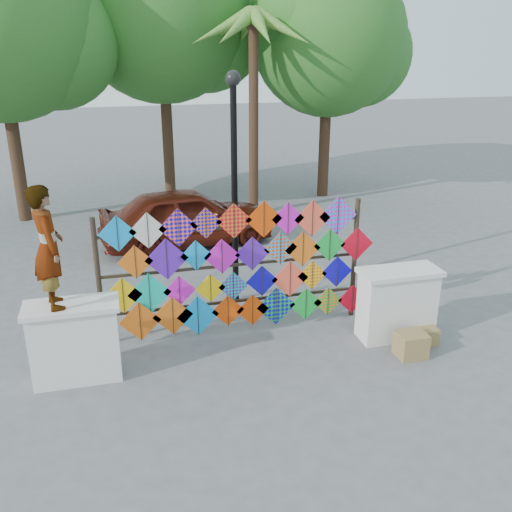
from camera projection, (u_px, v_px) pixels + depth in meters
name	position (u px, v px, depth m)	size (l,w,h in m)	color
ground	(244.00, 350.00, 9.73)	(80.00, 80.00, 0.00)	slate
parapet_left	(75.00, 341.00, 8.69)	(1.40, 0.65, 1.28)	white
parapet_right	(397.00, 303.00, 9.95)	(1.40, 0.65, 1.28)	white
kite_rack	(238.00, 268.00, 9.97)	(4.95, 0.24, 2.40)	black
tree_west	(1.00, 23.00, 14.97)	(5.85, 5.20, 8.01)	#3F281B
tree_mid	(164.00, 12.00, 17.70)	(6.30, 5.60, 8.61)	#3F281B
tree_east	(331.00, 39.00, 17.79)	(5.40, 4.80, 7.42)	#3F281B
palm_tree	(254.00, 40.00, 15.74)	(3.62, 3.62, 5.83)	#3F281B
vendor_woman	(48.00, 247.00, 8.09)	(0.67, 0.44, 1.83)	#99999E
sedan	(187.00, 217.00, 14.51)	(1.76, 4.38, 1.49)	#52180E
lamppost	(234.00, 169.00, 10.66)	(0.28, 0.28, 4.46)	black
cardboard_box_near	(411.00, 345.00, 9.47)	(0.47, 0.42, 0.42)	olive
cardboard_box_far	(426.00, 335.00, 9.89)	(0.36, 0.33, 0.30)	olive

